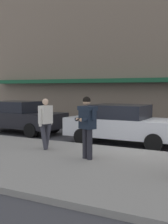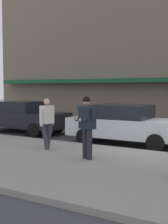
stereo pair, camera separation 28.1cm
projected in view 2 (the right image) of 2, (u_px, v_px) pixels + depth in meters
name	position (u px, v px, depth m)	size (l,w,h in m)	color
ground_plane	(142.00, 152.00, 10.62)	(80.00, 80.00, 0.00)	#3D3D42
sidewalk	(140.00, 174.00, 7.66)	(32.00, 5.30, 0.14)	gray
parked_sedan_near	(24.00, 117.00, 15.24)	(4.56, 2.04, 1.54)	black
parked_sedan_mid	(126.00, 124.00, 11.98)	(4.52, 1.97, 1.54)	silver
man_texting_on_phone	(87.00, 121.00, 8.91)	(0.61, 0.65, 1.81)	#23232B
pedestrian_in_light_coat	(47.00, 120.00, 10.44)	(0.37, 0.60, 1.70)	#33333D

